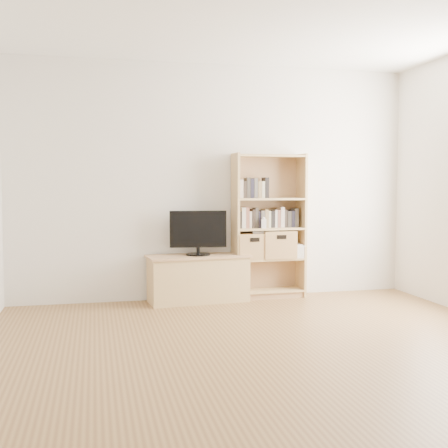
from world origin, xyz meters
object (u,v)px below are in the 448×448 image
object	(u,v)px
bookshelf	(269,226)
basket_left	(250,246)
television	(198,233)
basket_right	(277,244)
baby_monitor	(264,224)
laptop	(266,232)
tv_stand	(198,279)

from	to	relation	value
bookshelf	basket_left	distance (m)	0.31
basket_left	television	bearing A→B (deg)	-179.01
basket_right	baby_monitor	bearing A→B (deg)	-154.29
bookshelf	basket_left	xyz separation A→B (m)	(-0.22, -0.01, -0.22)
bookshelf	basket_right	bearing A→B (deg)	-2.60
bookshelf	laptop	world-z (taller)	bookshelf
television	tv_stand	bearing A→B (deg)	6.09
basket_right	laptop	size ratio (longest dim) A/B	1.24
baby_monitor	basket_left	bearing A→B (deg)	156.34
tv_stand	laptop	world-z (taller)	laptop
television	laptop	xyz separation A→B (m)	(0.78, 0.04, -0.00)
tv_stand	basket_left	size ratio (longest dim) A/B	3.08
bookshelf	basket_right	world-z (taller)	bookshelf
basket_right	laptop	world-z (taller)	same
bookshelf	television	distance (m)	0.82
baby_monitor	basket_left	distance (m)	0.29
baby_monitor	basket_left	world-z (taller)	baby_monitor
baby_monitor	basket_right	size ratio (longest dim) A/B	0.27
television	basket_right	size ratio (longest dim) A/B	1.65
television	basket_right	world-z (taller)	television
bookshelf	basket_right	size ratio (longest dim) A/B	4.35
basket_right	laptop	distance (m)	0.20
basket_right	laptop	bearing A→B (deg)	-176.51
television	basket_left	xyz separation A→B (m)	(0.60, 0.04, -0.16)
bookshelf	basket_right	xyz separation A→B (m)	(0.10, -0.00, -0.21)
baby_monitor	basket_left	xyz separation A→B (m)	(-0.13, 0.08, -0.25)
baby_monitor	basket_right	world-z (taller)	baby_monitor
basket_left	bookshelf	bearing A→B (deg)	-0.43
tv_stand	baby_monitor	size ratio (longest dim) A/B	10.46
bookshelf	television	size ratio (longest dim) A/B	2.64
television	basket_right	xyz separation A→B (m)	(0.92, 0.05, -0.15)
basket_left	tv_stand	bearing A→B (deg)	-179.01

